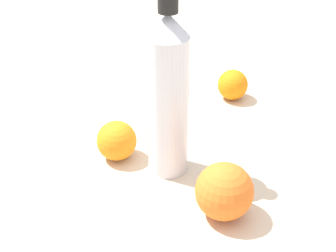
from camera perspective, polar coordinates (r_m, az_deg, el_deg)
ground_plane at (r=0.86m, az=1.73°, el=-3.40°), size 2.40×2.40×0.00m
water_bottle at (r=0.76m, az=0.00°, el=3.43°), size 0.06×0.06×0.28m
orange_0 at (r=1.03m, az=7.27°, el=4.62°), size 0.06×0.06×0.06m
orange_1 at (r=0.72m, az=6.33°, el=-7.29°), size 0.08×0.08×0.08m
orange_2 at (r=0.84m, az=-5.78°, el=-1.65°), size 0.07×0.07×0.07m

